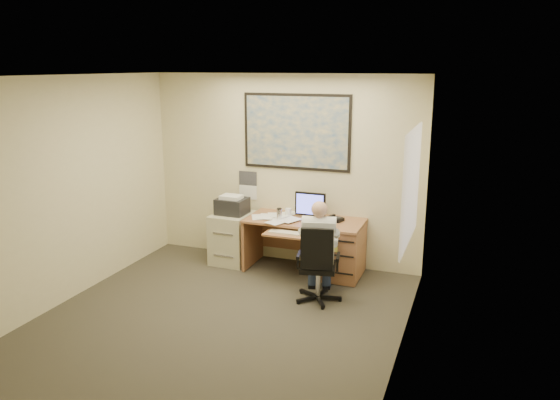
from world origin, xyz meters
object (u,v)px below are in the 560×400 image
(desk, at_px, (328,243))
(filing_cabinet, at_px, (233,233))
(person, at_px, (319,251))
(office_chair, at_px, (316,279))

(desk, height_order, filing_cabinet, desk)
(person, bearing_deg, filing_cabinet, 138.22)
(office_chair, bearing_deg, person, 72.56)
(filing_cabinet, relative_size, office_chair, 1.03)
(desk, distance_m, filing_cabinet, 1.43)
(person, bearing_deg, desk, 84.84)
(desk, bearing_deg, office_chair, -83.10)
(person, bearing_deg, office_chair, -109.82)
(desk, bearing_deg, person, -81.93)
(desk, relative_size, person, 1.29)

